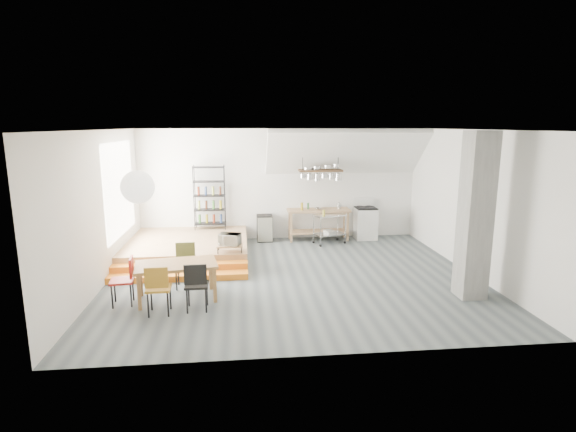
{
  "coord_description": "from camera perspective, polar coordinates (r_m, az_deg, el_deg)",
  "views": [
    {
      "loc": [
        -1.1,
        -9.42,
        3.29
      ],
      "look_at": [
        -0.03,
        0.8,
        1.21
      ],
      "focal_mm": 28.0,
      "sensor_mm": 36.0,
      "label": 1
    }
  ],
  "objects": [
    {
      "name": "chair_black",
      "position": [
        8.25,
        -11.58,
        -8.27
      ],
      "size": [
        0.42,
        0.42,
        0.91
      ],
      "rotation": [
        0.0,
        0.0,
        3.16
      ],
      "color": "black",
      "rests_on": "ground"
    },
    {
      "name": "chair_red",
      "position": [
        8.91,
        -19.9,
        -7.25
      ],
      "size": [
        0.46,
        0.46,
        0.9
      ],
      "rotation": [
        0.0,
        0.0,
        -1.46
      ],
      "color": "red",
      "rests_on": "ground"
    },
    {
      "name": "microwave_shelf",
      "position": [
        10.54,
        -7.4,
        -3.74
      ],
      "size": [
        0.6,
        0.4,
        0.16
      ],
      "color": "#9A744D",
      "rests_on": "platform"
    },
    {
      "name": "wall_back",
      "position": [
        13.07,
        -1.09,
        4.03
      ],
      "size": [
        8.0,
        0.04,
        3.2
      ],
      "primitive_type": "cube",
      "color": "silver",
      "rests_on": "ground"
    },
    {
      "name": "chair_olive",
      "position": [
        9.54,
        -12.92,
        -5.58
      ],
      "size": [
        0.42,
        0.42,
        0.91
      ],
      "rotation": [
        0.0,
        0.0,
        0.01
      ],
      "color": "brown",
      "rests_on": "ground"
    },
    {
      "name": "window_pane",
      "position": [
        11.39,
        -20.58,
        3.2
      ],
      "size": [
        0.02,
        2.5,
        2.2
      ],
      "primitive_type": "cube",
      "color": "white",
      "rests_on": "wall_left"
    },
    {
      "name": "concrete_column",
      "position": [
        9.22,
        22.69,
        -0.02
      ],
      "size": [
        0.5,
        0.5,
        3.2
      ],
      "primitive_type": "cube",
      "color": "slate",
      "rests_on": "ground"
    },
    {
      "name": "kitchen_counter",
      "position": [
        13.03,
        3.89,
        -0.36
      ],
      "size": [
        1.8,
        0.6,
        0.91
      ],
      "color": "#9A744D",
      "rests_on": "ground"
    },
    {
      "name": "microwave",
      "position": [
        10.5,
        -7.42,
        -2.94
      ],
      "size": [
        0.55,
        0.45,
        0.27
      ],
      "primitive_type": "imported",
      "rotation": [
        0.0,
        0.0,
        -0.3
      ],
      "color": "beige",
      "rests_on": "microwave_shelf"
    },
    {
      "name": "wall_right",
      "position": [
        10.84,
        22.2,
        1.63
      ],
      "size": [
        0.04,
        7.0,
        3.2
      ],
      "primitive_type": "cube",
      "color": "silver",
      "rests_on": "ground"
    },
    {
      "name": "mini_fridge",
      "position": [
        12.97,
        -2.98,
        -1.53
      ],
      "size": [
        0.45,
        0.45,
        0.76
      ],
      "primitive_type": "cube",
      "color": "black",
      "rests_on": "ground"
    },
    {
      "name": "step_lower",
      "position": [
        10.1,
        -13.72,
        -7.5
      ],
      "size": [
        3.0,
        0.35,
        0.13
      ],
      "primitive_type": "cube",
      "color": "orange",
      "rests_on": "ground"
    },
    {
      "name": "stove",
      "position": [
        13.38,
        9.79,
        -0.83
      ],
      "size": [
        0.6,
        0.6,
        1.18
      ],
      "color": "white",
      "rests_on": "ground"
    },
    {
      "name": "chair_mustard",
      "position": [
        8.23,
        -16.2,
        -8.49
      ],
      "size": [
        0.43,
        0.43,
        0.92
      ],
      "rotation": [
        0.0,
        0.0,
        3.17
      ],
      "color": "#9F6D1B",
      "rests_on": "ground"
    },
    {
      "name": "wall_left",
      "position": [
        10.0,
        -22.72,
        0.82
      ],
      "size": [
        0.04,
        7.0,
        3.2
      ],
      "primitive_type": "cube",
      "color": "silver",
      "rests_on": "ground"
    },
    {
      "name": "slope_ceiling",
      "position": [
        12.68,
        7.35,
        8.02
      ],
      "size": [
        4.4,
        1.44,
        1.32
      ],
      "primitive_type": "cube",
      "rotation": [
        -0.73,
        0.0,
        0.0
      ],
      "color": "white",
      "rests_on": "wall_back"
    },
    {
      "name": "wire_shelving",
      "position": [
        12.8,
        -9.93,
        2.47
      ],
      "size": [
        0.88,
        0.38,
        1.8
      ],
      "color": "black",
      "rests_on": "platform"
    },
    {
      "name": "rolling_cart",
      "position": [
        12.66,
        5.29,
        -1.11
      ],
      "size": [
        0.95,
        0.71,
        0.84
      ],
      "rotation": [
        0.0,
        0.0,
        0.32
      ],
      "color": "silver",
      "rests_on": "ground"
    },
    {
      "name": "dining_table",
      "position": [
        8.85,
        -14.01,
        -6.33
      ],
      "size": [
        1.63,
        1.09,
        0.72
      ],
      "rotation": [
        0.0,
        0.0,
        0.17
      ],
      "color": "olive",
      "rests_on": "ground"
    },
    {
      "name": "bowl",
      "position": [
        12.92,
        3.83,
        0.93
      ],
      "size": [
        0.26,
        0.26,
        0.05
      ],
      "primitive_type": "imported",
      "rotation": [
        0.0,
        0.0,
        0.32
      ],
      "color": "silver",
      "rests_on": "kitchen_counter"
    },
    {
      "name": "platform",
      "position": [
        11.91,
        -12.53,
        -3.86
      ],
      "size": [
        3.0,
        3.0,
        0.4
      ],
      "primitive_type": "cube",
      "color": "#9A744D",
      "rests_on": "ground"
    },
    {
      "name": "step_upper",
      "position": [
        10.41,
        -13.49,
        -6.53
      ],
      "size": [
        3.0,
        0.35,
        0.27
      ],
      "primitive_type": "cube",
      "color": "orange",
      "rests_on": "ground"
    },
    {
      "name": "pot_rack",
      "position": [
        12.61,
        4.27,
        5.45
      ],
      "size": [
        1.2,
        0.5,
        1.43
      ],
      "color": "#422C1A",
      "rests_on": "ceiling"
    },
    {
      "name": "paper_lantern",
      "position": [
        8.53,
        -18.55,
        3.5
      ],
      "size": [
        0.6,
        0.6,
        0.6
      ],
      "primitive_type": "sphere",
      "color": "white",
      "rests_on": "ceiling"
    },
    {
      "name": "floor",
      "position": [
        10.04,
        0.67,
        -7.68
      ],
      "size": [
        8.0,
        8.0,
        0.0
      ],
      "primitive_type": "plane",
      "color": "#495155",
      "rests_on": "ground"
    },
    {
      "name": "ceiling",
      "position": [
        9.48,
        0.72,
        10.91
      ],
      "size": [
        8.0,
        7.0,
        0.02
      ],
      "primitive_type": "cube",
      "color": "white",
      "rests_on": "wall_back"
    }
  ]
}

